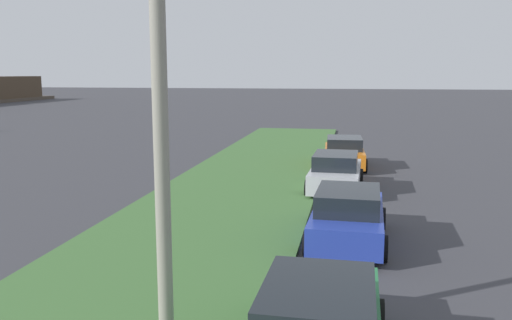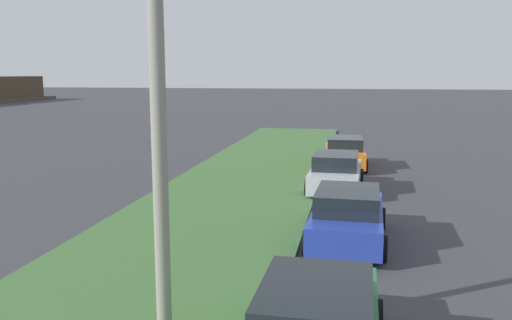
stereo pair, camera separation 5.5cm
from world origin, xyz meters
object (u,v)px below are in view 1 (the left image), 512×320
Objects in this scene: parked_car_blue at (348,216)px; parked_car_orange at (344,153)px; streetlight at (183,78)px; parked_car_silver at (336,172)px.

parked_car_orange is (11.48, 0.31, 0.00)m from parked_car_blue.
parked_car_orange is 18.23m from streetlight.
parked_car_blue is at bearing 179.25° from parked_car_orange.
parked_car_orange is at bearing -6.89° from streetlight.
parked_car_orange is (5.21, -0.22, 0.00)m from parked_car_silver.
parked_car_blue is 11.49m from parked_car_orange.
parked_car_silver is at bearing 175.27° from parked_car_orange.
streetlight is (-12.51, 1.92, 3.67)m from parked_car_silver.
parked_car_blue is at bearing -21.45° from streetlight.
parked_car_silver is at bearing 6.86° from parked_car_blue.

